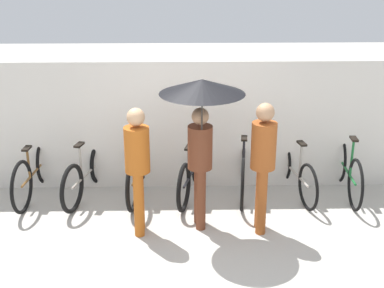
# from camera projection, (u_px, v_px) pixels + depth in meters

# --- Properties ---
(ground_plane) EXTENTS (30.00, 30.00, 0.00)m
(ground_plane) POSITION_uv_depth(u_px,v_px,m) (194.00, 255.00, 6.54)
(ground_plane) COLOR #B7B2A8
(back_wall) EXTENTS (12.69, 0.12, 1.98)m
(back_wall) POSITION_uv_depth(u_px,v_px,m) (191.00, 125.00, 8.12)
(back_wall) COLOR silver
(back_wall) RESTS_ON ground
(parked_bicycle_0) EXTENTS (0.44, 1.78, 1.07)m
(parked_bicycle_0) POSITION_uv_depth(u_px,v_px,m) (34.00, 171.00, 7.97)
(parked_bicycle_0) COLOR black
(parked_bicycle_0) RESTS_ON ground
(parked_bicycle_1) EXTENTS (0.58, 1.71, 1.10)m
(parked_bicycle_1) POSITION_uv_depth(u_px,v_px,m) (87.00, 173.00, 7.98)
(parked_bicycle_1) COLOR black
(parked_bicycle_1) RESTS_ON ground
(parked_bicycle_2) EXTENTS (0.44, 1.84, 1.10)m
(parked_bicycle_2) POSITION_uv_depth(u_px,v_px,m) (139.00, 169.00, 8.03)
(parked_bicycle_2) COLOR black
(parked_bicycle_2) RESTS_ON ground
(parked_bicycle_3) EXTENTS (0.56, 1.68, 1.09)m
(parked_bicycle_3) POSITION_uv_depth(u_px,v_px,m) (191.00, 172.00, 8.00)
(parked_bicycle_3) COLOR black
(parked_bicycle_3) RESTS_ON ground
(parked_bicycle_4) EXTENTS (0.44, 1.81, 1.09)m
(parked_bicycle_4) POSITION_uv_depth(u_px,v_px,m) (243.00, 169.00, 8.05)
(parked_bicycle_4) COLOR black
(parked_bicycle_4) RESTS_ON ground
(parked_bicycle_5) EXTENTS (0.47, 1.72, 1.03)m
(parked_bicycle_5) POSITION_uv_depth(u_px,v_px,m) (295.00, 171.00, 8.07)
(parked_bicycle_5) COLOR black
(parked_bicycle_5) RESTS_ON ground
(parked_bicycle_6) EXTENTS (0.44, 1.76, 1.11)m
(parked_bicycle_6) POSITION_uv_depth(u_px,v_px,m) (347.00, 169.00, 8.03)
(parked_bicycle_6) COLOR black
(parked_bicycle_6) RESTS_ON ground
(pedestrian_leading) EXTENTS (0.32, 0.32, 1.71)m
(pedestrian_leading) POSITION_uv_depth(u_px,v_px,m) (137.00, 162.00, 6.73)
(pedestrian_leading) COLOR #B25619
(pedestrian_leading) RESTS_ON ground
(pedestrian_center) EXTENTS (1.05, 1.05, 2.06)m
(pedestrian_center) POSITION_uv_depth(u_px,v_px,m) (201.00, 112.00, 6.58)
(pedestrian_center) COLOR brown
(pedestrian_center) RESTS_ON ground
(pedestrian_trailing) EXTENTS (0.32, 0.32, 1.75)m
(pedestrian_trailing) POSITION_uv_depth(u_px,v_px,m) (263.00, 158.00, 6.77)
(pedestrian_trailing) COLOR #9E4C1E
(pedestrian_trailing) RESTS_ON ground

